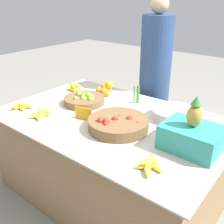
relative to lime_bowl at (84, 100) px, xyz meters
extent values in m
plane|color=gray|center=(0.37, -0.08, -0.75)|extent=(12.00, 12.00, 0.00)
cube|color=olive|center=(0.37, -0.08, -0.40)|extent=(1.69, 1.11, 0.70)
cube|color=#BCB29E|center=(0.37, -0.08, -0.04)|extent=(1.77, 1.15, 0.01)
cylinder|color=brown|center=(0.00, 0.00, 0.00)|extent=(0.35, 0.35, 0.06)
sphere|color=#89BC42|center=(-0.01, -0.01, 0.02)|extent=(0.05, 0.05, 0.05)
sphere|color=#89BC42|center=(0.03, 0.04, 0.00)|extent=(0.04, 0.04, 0.04)
sphere|color=#7AB238|center=(0.08, -0.01, 0.02)|extent=(0.06, 0.06, 0.06)
sphere|color=#7AB238|center=(-0.10, 0.04, 0.01)|extent=(0.04, 0.04, 0.04)
sphere|color=#7AB238|center=(-0.03, -0.07, 0.02)|extent=(0.04, 0.04, 0.04)
sphere|color=#89BC42|center=(-0.01, 0.01, 0.03)|extent=(0.04, 0.04, 0.04)
sphere|color=#7AB238|center=(0.02, 0.03, 0.04)|extent=(0.06, 0.06, 0.06)
sphere|color=#89BC42|center=(-0.08, 0.02, 0.02)|extent=(0.04, 0.04, 0.04)
sphere|color=#7AB238|center=(-0.07, 0.01, 0.03)|extent=(0.05, 0.05, 0.05)
sphere|color=#89BC42|center=(0.02, -0.03, 0.02)|extent=(0.05, 0.05, 0.05)
sphere|color=#7AB238|center=(-0.04, 0.07, -0.01)|extent=(0.05, 0.05, 0.05)
sphere|color=#7AB238|center=(0.03, 0.06, 0.01)|extent=(0.05, 0.05, 0.05)
sphere|color=#7AB238|center=(-0.02, 0.01, 0.04)|extent=(0.04, 0.04, 0.04)
cylinder|color=brown|center=(0.52, -0.19, 0.00)|extent=(0.43, 0.43, 0.08)
sphere|color=red|center=(0.59, -0.17, 0.00)|extent=(0.04, 0.04, 0.04)
sphere|color=red|center=(0.51, -0.13, 0.00)|extent=(0.04, 0.04, 0.04)
sphere|color=red|center=(0.44, -0.29, 0.05)|extent=(0.05, 0.05, 0.05)
sphere|color=red|center=(0.46, -0.26, 0.04)|extent=(0.04, 0.04, 0.04)
sphere|color=red|center=(0.49, -0.14, 0.03)|extent=(0.04, 0.04, 0.04)
sphere|color=red|center=(0.46, -0.15, -0.01)|extent=(0.05, 0.05, 0.05)
sphere|color=red|center=(0.65, -0.15, 0.03)|extent=(0.04, 0.04, 0.04)
sphere|color=red|center=(0.42, -0.28, 0.01)|extent=(0.04, 0.04, 0.04)
sphere|color=red|center=(0.51, -0.11, 0.02)|extent=(0.05, 0.05, 0.05)
sphere|color=red|center=(0.50, -0.21, 0.04)|extent=(0.05, 0.05, 0.05)
sphere|color=red|center=(0.48, -0.25, 0.02)|extent=(0.05, 0.05, 0.05)
sphere|color=red|center=(0.45, -0.20, 0.02)|extent=(0.05, 0.05, 0.05)
sphere|color=red|center=(0.52, -0.19, 0.02)|extent=(0.05, 0.05, 0.05)
sphere|color=red|center=(0.57, -0.13, 0.04)|extent=(0.05, 0.05, 0.05)
sphere|color=red|center=(0.48, -0.20, 0.00)|extent=(0.04, 0.04, 0.04)
sphere|color=red|center=(0.48, -0.28, 0.05)|extent=(0.05, 0.05, 0.05)
sphere|color=red|center=(0.42, -0.23, 0.01)|extent=(0.04, 0.04, 0.04)
sphere|color=red|center=(0.51, -0.31, 0.04)|extent=(0.04, 0.04, 0.04)
sphere|color=red|center=(0.60, -0.31, 0.02)|extent=(0.04, 0.04, 0.04)
sphere|color=orange|center=(0.04, 0.26, 0.00)|extent=(0.07, 0.07, 0.07)
sphere|color=orange|center=(-0.04, 0.25, 0.01)|extent=(0.08, 0.08, 0.08)
sphere|color=orange|center=(-0.04, 0.31, 0.00)|extent=(0.07, 0.07, 0.07)
sphere|color=orange|center=(-0.01, 0.34, 0.00)|extent=(0.06, 0.06, 0.06)
sphere|color=orange|center=(-0.04, 0.30, 0.00)|extent=(0.08, 0.08, 0.08)
sphere|color=orange|center=(0.01, 0.25, 0.01)|extent=(0.08, 0.08, 0.08)
sphere|color=orange|center=(0.03, 0.30, 0.06)|extent=(0.08, 0.08, 0.08)
sphere|color=orange|center=(0.00, 0.28, 0.04)|extent=(0.06, 0.06, 0.06)
cylinder|color=#B7B7BF|center=(0.74, 0.22, 0.00)|extent=(0.34, 0.34, 0.07)
cube|color=orange|center=(0.22, -0.23, 0.01)|extent=(0.15, 0.03, 0.10)
cube|color=teal|center=(1.02, -0.12, 0.04)|extent=(0.35, 0.27, 0.15)
ellipsoid|color=#B28E38|center=(1.02, -0.12, 0.19)|extent=(0.09, 0.09, 0.14)
cone|color=#387A33|center=(1.02, -0.12, 0.29)|extent=(0.06, 0.06, 0.06)
cylinder|color=#4C8E42|center=(0.36, 0.30, 0.05)|extent=(0.01, 0.01, 0.16)
cylinder|color=#4C8E42|center=(0.33, 0.28, 0.05)|extent=(0.01, 0.01, 0.16)
cylinder|color=#428438|center=(0.35, 0.30, 0.05)|extent=(0.01, 0.01, 0.16)
cylinder|color=#428438|center=(0.36, 0.31, 0.05)|extent=(0.01, 0.01, 0.16)
cylinder|color=#428438|center=(0.36, 0.30, 0.05)|extent=(0.01, 0.01, 0.16)
ellipsoid|color=yellow|center=(-0.33, -0.41, -0.02)|extent=(0.06, 0.14, 0.03)
ellipsoid|color=yellow|center=(-0.32, -0.42, -0.02)|extent=(0.15, 0.08, 0.03)
ellipsoid|color=yellow|center=(-0.32, -0.38, -0.02)|extent=(0.16, 0.06, 0.03)
ellipsoid|color=yellow|center=(-0.34, -0.42, -0.02)|extent=(0.11, 0.12, 0.03)
ellipsoid|color=yellow|center=(-0.35, -0.43, 0.00)|extent=(0.06, 0.15, 0.03)
ellipsoid|color=yellow|center=(-0.32, -0.42, 0.01)|extent=(0.12, 0.05, 0.03)
ellipsoid|color=yellow|center=(-0.29, 0.17, -0.02)|extent=(0.13, 0.06, 0.03)
ellipsoid|color=yellow|center=(-0.32, 0.17, -0.02)|extent=(0.15, 0.05, 0.04)
ellipsoid|color=yellow|center=(-0.32, 0.16, -0.02)|extent=(0.14, 0.07, 0.03)
ellipsoid|color=yellow|center=(-0.32, 0.16, -0.02)|extent=(0.16, 0.09, 0.03)
ellipsoid|color=yellow|center=(-0.33, 0.18, -0.02)|extent=(0.10, 0.11, 0.04)
ellipsoid|color=yellow|center=(-0.31, 0.20, 0.01)|extent=(0.16, 0.05, 0.04)
ellipsoid|color=yellow|center=(-0.34, 0.18, 0.01)|extent=(0.15, 0.11, 0.04)
ellipsoid|color=yellow|center=(-0.08, -0.45, -0.02)|extent=(0.14, 0.05, 0.03)
ellipsoid|color=yellow|center=(-0.08, -0.41, -0.02)|extent=(0.09, 0.14, 0.03)
ellipsoid|color=yellow|center=(-0.08, -0.43, -0.02)|extent=(0.10, 0.14, 0.03)
ellipsoid|color=yellow|center=(-0.06, -0.42, -0.02)|extent=(0.12, 0.15, 0.04)
ellipsoid|color=yellow|center=(-0.09, -0.40, 0.00)|extent=(0.11, 0.08, 0.03)
ellipsoid|color=yellow|center=(-0.08, -0.37, 0.00)|extent=(0.16, 0.06, 0.03)
ellipsoid|color=yellow|center=(1.07, 0.25, -0.02)|extent=(0.11, 0.05, 0.03)
ellipsoid|color=yellow|center=(1.05, 0.26, -0.02)|extent=(0.04, 0.14, 0.04)
ellipsoid|color=yellow|center=(1.05, 0.26, -0.02)|extent=(0.11, 0.14, 0.03)
ellipsoid|color=yellow|center=(1.04, 0.25, -0.02)|extent=(0.08, 0.16, 0.04)
ellipsoid|color=yellow|center=(0.94, -0.48, -0.02)|extent=(0.11, 0.14, 0.04)
ellipsoid|color=yellow|center=(0.93, -0.46, -0.02)|extent=(0.12, 0.12, 0.03)
ellipsoid|color=yellow|center=(0.96, -0.44, -0.02)|extent=(0.13, 0.07, 0.03)
ellipsoid|color=yellow|center=(0.93, -0.46, 0.01)|extent=(0.10, 0.11, 0.03)
ellipsoid|color=yellow|center=(0.92, -0.43, 0.00)|extent=(0.04, 0.12, 0.03)
cylinder|color=navy|center=(0.27, 0.73, -0.04)|extent=(0.30, 0.30, 1.42)
sphere|color=tan|center=(0.27, 0.73, 0.76)|extent=(0.17, 0.17, 0.17)
camera|label=1|loc=(1.52, -1.50, 0.84)|focal=42.00mm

